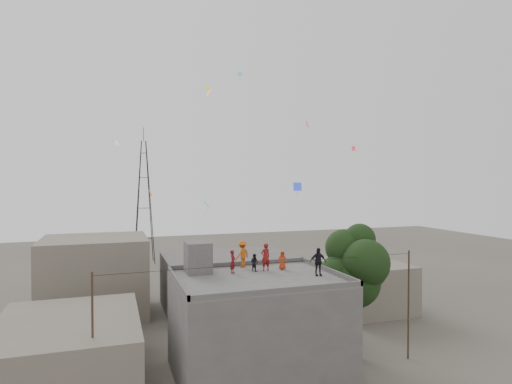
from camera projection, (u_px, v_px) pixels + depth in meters
ground at (257, 375)px, 26.61m from camera, size 140.00×140.00×0.00m
main_building at (257, 326)px, 26.53m from camera, size 10.00×8.00×6.10m
parapet at (257, 275)px, 26.45m from camera, size 10.00×8.00×0.30m
stair_head_box at (198, 257)px, 27.87m from camera, size 1.60×1.80×2.00m
neighbor_west at (68, 354)px, 24.93m from camera, size 8.00×10.00×4.00m
neighbor_north at (229, 282)px, 40.45m from camera, size 12.00×9.00×5.00m
neighbor_northwest at (95, 276)px, 38.47m from camera, size 9.00×8.00×7.00m
neighbor_east at (363, 285)px, 40.51m from camera, size 7.00×8.00×4.40m
tree at (356, 268)px, 29.38m from camera, size 4.90×4.60×9.10m
utility_line at (272, 319)px, 25.49m from camera, size 20.12×0.62×7.40m
transmission_tower at (144, 202)px, 62.98m from camera, size 2.97×2.97×20.01m
person_red_adult at (265, 257)px, 28.45m from camera, size 0.75×0.57×1.84m
person_orange_child at (282, 260)px, 28.86m from camera, size 0.71×0.58×1.25m
person_dark_child at (254, 262)px, 28.35m from camera, size 0.66×0.71×1.16m
person_dark_adult at (318, 262)px, 26.97m from camera, size 1.09×0.60×1.76m
person_orange_adult at (242, 254)px, 29.63m from camera, size 1.37×1.22×1.85m
person_red_child at (233, 262)px, 27.70m from camera, size 0.61×0.66×1.50m
kites at (244, 143)px, 33.16m from camera, size 19.82×16.23×12.92m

